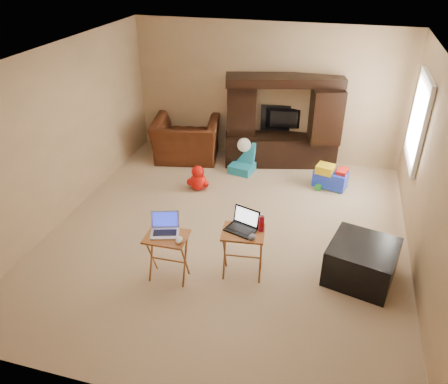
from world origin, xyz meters
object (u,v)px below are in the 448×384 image
(laptop_left, at_px, (164,226))
(mouse_left, at_px, (179,240))
(water_bottle, at_px, (261,223))
(television, at_px, (284,120))
(recliner, at_px, (186,140))
(tray_table_right, at_px, (243,254))
(laptop_right, at_px, (241,222))
(child_rocker, at_px, (242,158))
(plush_toy, at_px, (198,178))
(mouse_right, at_px, (252,237))
(entertainment_center, at_px, (282,122))
(push_toy, at_px, (331,177))
(tray_table_left, at_px, (168,257))
(ottoman, at_px, (361,262))

(laptop_left, height_order, mouse_left, laptop_left)
(water_bottle, bearing_deg, television, 94.36)
(recliner, height_order, water_bottle, water_bottle)
(recliner, xyz_separation_m, water_bottle, (2.02, -2.94, 0.37))
(tray_table_right, height_order, laptop_right, laptop_right)
(child_rocker, relative_size, plush_toy, 1.22)
(television, bearing_deg, tray_table_right, 81.42)
(child_rocker, xyz_separation_m, laptop_left, (-0.24, -3.02, 0.49))
(mouse_left, bearing_deg, mouse_right, 17.43)
(laptop_right, relative_size, mouse_right, 2.58)
(mouse_right, bearing_deg, mouse_left, -162.57)
(entertainment_center, bearing_deg, plush_toy, -144.79)
(recliner, xyz_separation_m, mouse_right, (1.95, -3.14, 0.30))
(tray_table_right, xyz_separation_m, mouse_left, (-0.68, -0.37, 0.34))
(push_toy, height_order, mouse_left, mouse_left)
(recliner, bearing_deg, water_bottle, 113.52)
(laptop_left, relative_size, laptop_right, 0.97)
(child_rocker, height_order, mouse_left, mouse_left)
(laptop_right, bearing_deg, tray_table_left, -140.36)
(push_toy, xyz_separation_m, mouse_left, (-1.60, -2.96, 0.46))
(push_toy, bearing_deg, child_rocker, -171.91)
(tray_table_right, xyz_separation_m, water_bottle, (0.20, 0.08, 0.43))
(plush_toy, distance_m, tray_table_right, 2.29)
(mouse_right, bearing_deg, tray_table_left, -169.57)
(entertainment_center, height_order, mouse_left, entertainment_center)
(entertainment_center, height_order, push_toy, entertainment_center)
(ottoman, bearing_deg, television, 115.28)
(mouse_left, bearing_deg, tray_table_right, 28.87)
(entertainment_center, distance_m, plush_toy, 1.89)
(child_rocker, bearing_deg, television, 62.10)
(tray_table_left, bearing_deg, tray_table_right, 17.98)
(mouse_left, bearing_deg, entertainment_center, 80.41)
(recliner, bearing_deg, laptop_left, 94.64)
(entertainment_center, height_order, recliner, entertainment_center)
(television, height_order, mouse_left, television)
(child_rocker, distance_m, tray_table_left, 3.06)
(tray_table_right, bearing_deg, mouse_right, -49.32)
(push_toy, bearing_deg, entertainment_center, 158.28)
(television, xyz_separation_m, mouse_left, (-0.62, -3.86, -0.13))
(television, distance_m, push_toy, 1.46)
(laptop_left, bearing_deg, mouse_left, -42.03)
(push_toy, distance_m, mouse_left, 3.40)
(mouse_right, bearing_deg, ottoman, 19.21)
(entertainment_center, relative_size, child_rocker, 3.76)
(push_toy, xyz_separation_m, tray_table_left, (-1.79, -2.89, 0.11))
(ottoman, xyz_separation_m, laptop_right, (-1.47, -0.31, 0.53))
(push_toy, height_order, laptop_left, laptop_left)
(child_rocker, relative_size, laptop_right, 1.56)
(television, bearing_deg, laptop_right, 80.76)
(television, relative_size, recliner, 0.70)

